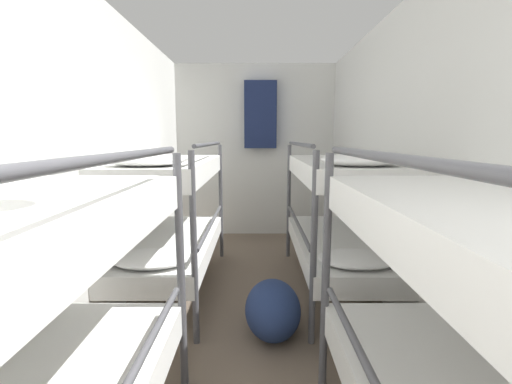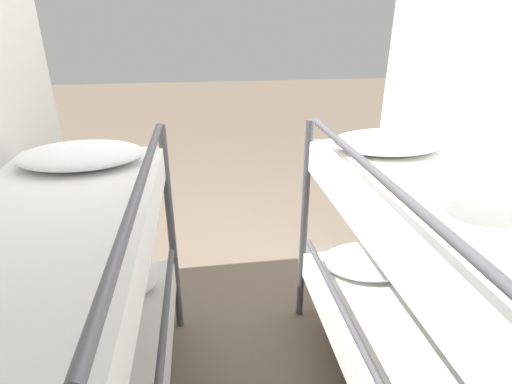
# 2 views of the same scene
# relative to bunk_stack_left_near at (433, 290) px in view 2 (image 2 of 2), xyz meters

# --- Properties ---
(ground_plane) EXTENTS (20.00, 20.00, 0.00)m
(ground_plane) POSITION_rel_bunk_stack_left_near_xyz_m (0.74, -1.39, -0.77)
(ground_plane) COLOR #6B5B4C
(bunk_stack_left_near) EXTENTS (0.73, 1.79, 1.36)m
(bunk_stack_left_near) POSITION_rel_bunk_stack_left_near_xyz_m (0.00, 0.00, 0.00)
(bunk_stack_left_near) COLOR #4C4C51
(bunk_stack_left_near) RESTS_ON ground_plane
(bunk_stack_right_near) EXTENTS (0.73, 1.79, 1.36)m
(bunk_stack_right_near) POSITION_rel_bunk_stack_left_near_xyz_m (1.49, 0.00, 0.00)
(bunk_stack_right_near) COLOR #4C4C51
(bunk_stack_right_near) RESTS_ON ground_plane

